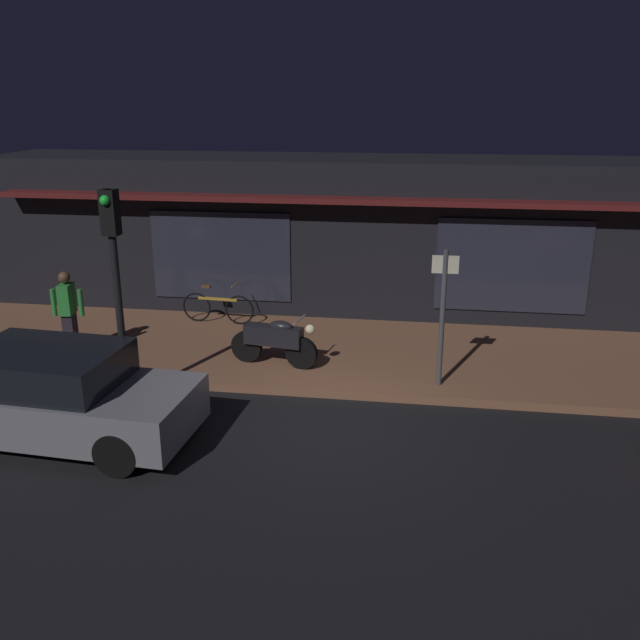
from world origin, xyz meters
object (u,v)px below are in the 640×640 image
Objects in this scene: person_photographer at (68,312)px; parked_car_near at (55,395)px; motorcycle at (275,340)px; bicycle_parked at (218,307)px; sign_post at (443,310)px; traffic_light_pole at (115,262)px.

parked_car_near is at bearing -66.19° from person_photographer.
parked_car_near reaches higher than motorcycle.
bicycle_parked is at bearing 80.22° from parked_car_near.
sign_post is 0.57× the size of parked_car_near.
sign_post is at bearing 14.77° from traffic_light_pole.
traffic_light_pole is 0.86× the size of parked_car_near.
motorcycle is 1.01× the size of person_photographer.
traffic_light_pole reaches higher than sign_post.
parked_car_near is at bearing -155.95° from sign_post.
traffic_light_pole reaches higher than person_photographer.
sign_post is 5.39m from traffic_light_pole.
sign_post is at bearing 24.05° from parked_car_near.
traffic_light_pole reaches higher than parked_car_near.
person_photographer is 2.93m from traffic_light_pole.
sign_post is 6.30m from parked_car_near.
bicycle_parked is at bearing 128.18° from motorcycle.
bicycle_parked is 5.61m from sign_post.
sign_post is at bearing -9.10° from motorcycle.
bicycle_parked is (-1.79, 2.27, -0.14)m from motorcycle.
bicycle_parked is at bearing 150.09° from sign_post.
parked_car_near is at bearing -99.78° from bicycle_parked.
bicycle_parked is 0.69× the size of sign_post.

